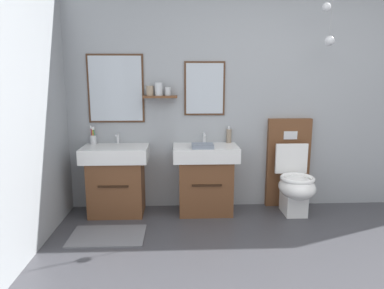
{
  "coord_description": "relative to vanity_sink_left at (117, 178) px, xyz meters",
  "views": [
    {
      "loc": [
        -1.17,
        -1.76,
        1.44
      ],
      "look_at": [
        -1.02,
        1.75,
        0.76
      ],
      "focal_mm": 32.16,
      "sensor_mm": 36.0,
      "label": 1
    }
  ],
  "objects": [
    {
      "name": "wall_back",
      "position": [
        1.81,
        0.24,
        0.87
      ],
      "size": [
        4.95,
        0.46,
        2.53
      ],
      "color": "#999EA3",
      "rests_on": "ground"
    },
    {
      "name": "bath_mat",
      "position": [
        0.0,
        -0.57,
        -0.39
      ],
      "size": [
        0.68,
        0.44,
        0.01
      ],
      "primitive_type": "cube",
      "color": "slate",
      "rests_on": "ground"
    },
    {
      "name": "vanity_sink_left",
      "position": [
        0.0,
        0.0,
        0.0
      ],
      "size": [
        0.68,
        0.45,
        0.74
      ],
      "color": "brown",
      "rests_on": "ground"
    },
    {
      "name": "tap_on_left_sink",
      "position": [
        0.0,
        0.16,
        0.41
      ],
      "size": [
        0.03,
        0.13,
        0.11
      ],
      "color": "silver",
      "rests_on": "vanity_sink_left"
    },
    {
      "name": "vanity_sink_right",
      "position": [
        0.95,
        0.0,
        0.0
      ],
      "size": [
        0.68,
        0.45,
        0.74
      ],
      "color": "brown",
      "rests_on": "ground"
    },
    {
      "name": "tap_on_right_sink",
      "position": [
        0.95,
        0.16,
        0.41
      ],
      "size": [
        0.03,
        0.13,
        0.11
      ],
      "color": "silver",
      "rests_on": "vanity_sink_right"
    },
    {
      "name": "toilet",
      "position": [
        1.89,
        -0.02,
        -0.02
      ],
      "size": [
        0.48,
        0.62,
        1.0
      ],
      "color": "brown",
      "rests_on": "ground"
    },
    {
      "name": "toothbrush_cup",
      "position": [
        -0.26,
        0.14,
        0.4
      ],
      "size": [
        0.07,
        0.07,
        0.2
      ],
      "color": "silver",
      "rests_on": "vanity_sink_left"
    },
    {
      "name": "soap_dispenser",
      "position": [
        1.22,
        0.15,
        0.42
      ],
      "size": [
        0.06,
        0.06,
        0.19
      ],
      "color": "gray",
      "rests_on": "vanity_sink_right"
    },
    {
      "name": "folded_hand_towel",
      "position": [
        0.91,
        -0.12,
        0.37
      ],
      "size": [
        0.22,
        0.16,
        0.04
      ],
      "primitive_type": "cube",
      "color": "gray",
      "rests_on": "vanity_sink_right"
    }
  ]
}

